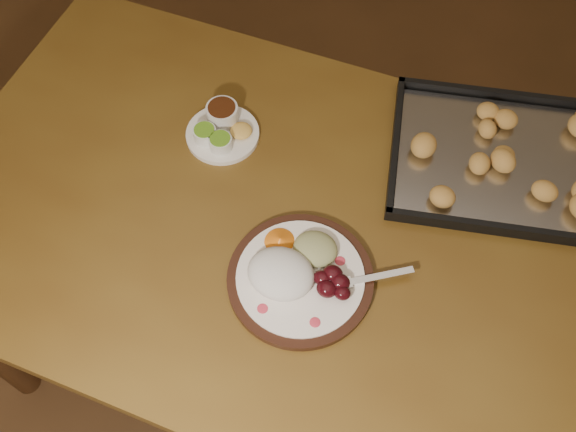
% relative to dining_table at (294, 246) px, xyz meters
% --- Properties ---
extents(ground, '(4.00, 4.00, 0.00)m').
position_rel_dining_table_xyz_m(ground, '(-0.08, -0.02, -0.65)').
color(ground, brown).
rests_on(ground, ground).
extents(dining_table, '(1.51, 0.92, 0.75)m').
position_rel_dining_table_xyz_m(dining_table, '(0.00, 0.00, 0.00)').
color(dining_table, brown).
rests_on(dining_table, ground).
extents(dinner_plate, '(0.34, 0.28, 0.06)m').
position_rel_dining_table_xyz_m(dinner_plate, '(0.05, -0.11, 0.12)').
color(dinner_plate, black).
rests_on(dinner_plate, dining_table).
extents(condiment_saucer, '(0.16, 0.16, 0.05)m').
position_rel_dining_table_xyz_m(condiment_saucer, '(-0.23, 0.15, 0.12)').
color(condiment_saucer, white).
rests_on(condiment_saucer, dining_table).
extents(baking_tray, '(0.55, 0.45, 0.05)m').
position_rel_dining_table_xyz_m(baking_tray, '(0.37, 0.30, 0.11)').
color(baking_tray, black).
rests_on(baking_tray, dining_table).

